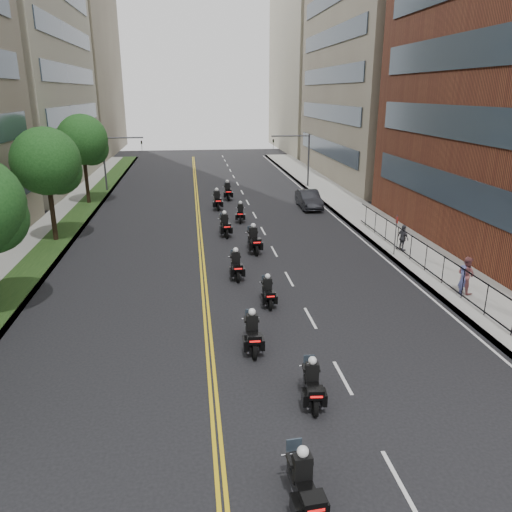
{
  "coord_description": "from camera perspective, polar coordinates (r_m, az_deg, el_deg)",
  "views": [
    {
      "loc": [
        -1.9,
        -10.08,
        9.75
      ],
      "look_at": [
        1.22,
        13.84,
        1.79
      ],
      "focal_mm": 35.0,
      "sensor_mm": 36.0,
      "label": 1
    }
  ],
  "objects": [
    {
      "name": "motorcycle_5",
      "position": [
        31.68,
        -0.26,
        1.74
      ],
      "size": [
        0.66,
        2.54,
        1.87
      ],
      "rotation": [
        0.0,
        0.0,
        0.07
      ],
      "color": "black",
      "rests_on": "ground"
    },
    {
      "name": "motorcycle_9",
      "position": [
        47.7,
        -3.26,
        7.34
      ],
      "size": [
        0.58,
        2.52,
        1.86
      ],
      "rotation": [
        0.0,
        0.0,
        0.02
      ],
      "color": "black",
      "rests_on": "ground"
    },
    {
      "name": "building_left_far",
      "position": [
        90.4,
        -21.51,
        19.14
      ],
      "size": [
        16.0,
        28.0,
        26.0
      ],
      "primitive_type": "cube",
      "color": "#796B58",
      "rests_on": "ground"
    },
    {
      "name": "parked_sedan",
      "position": [
        44.3,
        6.06,
        6.46
      ],
      "size": [
        1.66,
        4.69,
        1.54
      ],
      "primitive_type": "imported",
      "rotation": [
        0.0,
        0.0,
        -0.01
      ],
      "color": "black",
      "rests_on": "ground"
    },
    {
      "name": "sidewalk_right",
      "position": [
        38.96,
        13.76,
        3.35
      ],
      "size": [
        4.0,
        90.0,
        0.15
      ],
      "primitive_type": "cube",
      "color": "gray",
      "rests_on": "ground"
    },
    {
      "name": "motorcycle_8",
      "position": [
        43.72,
        -4.46,
        6.3
      ],
      "size": [
        0.6,
        2.52,
        1.86
      ],
      "rotation": [
        0.0,
        0.0,
        0.05
      ],
      "color": "black",
      "rests_on": "ground"
    },
    {
      "name": "motorcycle_1",
      "position": [
        16.9,
        6.44,
        -14.49
      ],
      "size": [
        0.6,
        2.2,
        1.63
      ],
      "rotation": [
        0.0,
        0.0,
        -0.09
      ],
      "color": "black",
      "rests_on": "ground"
    },
    {
      "name": "grass_strip",
      "position": [
        37.53,
        -21.52,
        2.18
      ],
      "size": [
        2.0,
        90.0,
        0.04
      ],
      "primitive_type": "cube",
      "color": "#173513",
      "rests_on": "sidewalk_left"
    },
    {
      "name": "ground",
      "position": [
        14.15,
        2.61,
        -25.31
      ],
      "size": [
        160.0,
        160.0,
        0.0
      ],
      "primitive_type": "plane",
      "color": "black",
      "rests_on": "ground"
    },
    {
      "name": "pedestrian_c",
      "position": [
        32.77,
        16.45,
        2.0
      ],
      "size": [
        0.64,
        1.06,
        1.69
      ],
      "primitive_type": "imported",
      "rotation": [
        0.0,
        0.0,
        1.82
      ],
      "color": "#3B3B42",
      "rests_on": "sidewalk_right"
    },
    {
      "name": "building_right_far",
      "position": [
        91.19,
        7.93,
        20.14
      ],
      "size": [
        15.0,
        28.0,
        26.0
      ],
      "primitive_type": "cube",
      "color": "#A9A388",
      "rests_on": "ground"
    },
    {
      "name": "motorcycle_2",
      "position": [
        19.86,
        -0.41,
        -8.92
      ],
      "size": [
        0.54,
        2.33,
        1.72
      ],
      "rotation": [
        0.0,
        0.0,
        -0.02
      ],
      "color": "black",
      "rests_on": "ground"
    },
    {
      "name": "building_right_tan",
      "position": [
        62.83,
        15.66,
        22.44
      ],
      "size": [
        15.11,
        28.0,
        30.0
      ],
      "color": "#796B58",
      "rests_on": "ground"
    },
    {
      "name": "motorcycle_6",
      "position": [
        35.46,
        -3.58,
        3.45
      ],
      "size": [
        0.66,
        2.43,
        1.79
      ],
      "rotation": [
        0.0,
        0.0,
        0.09
      ],
      "color": "black",
      "rests_on": "ground"
    },
    {
      "name": "sidewalk_left",
      "position": [
        37.76,
        -22.68,
        1.98
      ],
      "size": [
        4.0,
        90.0,
        0.15
      ],
      "primitive_type": "cube",
      "color": "gray",
      "rests_on": "ground"
    },
    {
      "name": "pedestrian_a",
      "position": [
        26.67,
        22.54,
        -2.53
      ],
      "size": [
        0.49,
        0.63,
        1.54
      ],
      "primitive_type": "imported",
      "rotation": [
        0.0,
        0.0,
        1.33
      ],
      "color": "#4E538F",
      "rests_on": "sidewalk_right"
    },
    {
      "name": "motorcycle_4",
      "position": [
        27.31,
        -2.28,
        -1.16
      ],
      "size": [
        0.54,
        2.31,
        1.71
      ],
      "rotation": [
        0.0,
        0.0,
        0.03
      ],
      "color": "black",
      "rests_on": "ground"
    },
    {
      "name": "motorcycle_7",
      "position": [
        39.36,
        -1.79,
        4.87
      ],
      "size": [
        0.64,
        2.2,
        1.63
      ],
      "rotation": [
        0.0,
        0.0,
        -0.12
      ],
      "color": "black",
      "rests_on": "ground"
    },
    {
      "name": "motorcycle_3",
      "position": [
        23.92,
        1.37,
        -4.22
      ],
      "size": [
        0.48,
        2.08,
        1.54
      ],
      "rotation": [
        0.0,
        0.0,
        0.0
      ],
      "color": "black",
      "rests_on": "ground"
    },
    {
      "name": "traffic_signal_right",
      "position": [
        53.66,
        5.03,
        11.72
      ],
      "size": [
        4.09,
        0.2,
        5.6
      ],
      "color": "#3F3F44",
      "rests_on": "ground"
    },
    {
      "name": "iron_fence",
      "position": [
        27.06,
        21.56,
        -2.16
      ],
      "size": [
        0.05,
        28.0,
        1.5
      ],
      "color": "black",
      "rests_on": "sidewalk_right"
    },
    {
      "name": "street_trees",
      "position": [
        30.46,
        -25.06,
        7.84
      ],
      "size": [
        4.4,
        38.4,
        7.98
      ],
      "color": "black",
      "rests_on": "ground"
    },
    {
      "name": "traffic_signal_left",
      "position": [
        52.98,
        -15.97,
        11.02
      ],
      "size": [
        4.09,
        0.2,
        5.6
      ],
      "color": "#3F3F44",
      "rests_on": "ground"
    },
    {
      "name": "pedestrian_b",
      "position": [
        26.91,
        22.87,
        -2.0
      ],
      "size": [
        1.01,
        1.12,
        1.88
      ],
      "primitive_type": "imported",
      "rotation": [
        0.0,
        0.0,
        1.96
      ],
      "color": "brown",
      "rests_on": "sidewalk_right"
    },
    {
      "name": "motorcycle_0",
      "position": [
        13.33,
        5.46,
        -24.7
      ],
      "size": [
        0.61,
        2.33,
        1.72
      ],
      "rotation": [
        0.0,
        0.0,
        0.08
      ],
      "color": "black",
      "rests_on": "ground"
    }
  ]
}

